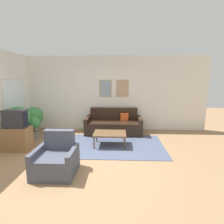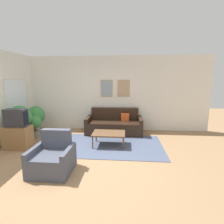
% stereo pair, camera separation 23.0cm
% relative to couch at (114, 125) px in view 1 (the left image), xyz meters
% --- Properties ---
extents(ground_plane, '(16.00, 16.00, 0.00)m').
position_rel_couch_xyz_m(ground_plane, '(-0.62, -2.34, -0.29)').
color(ground_plane, '#997551').
extents(area_rug, '(3.04, 1.85, 0.01)m').
position_rel_couch_xyz_m(area_rug, '(-0.06, -1.23, -0.29)').
color(area_rug, '#4C5670').
rests_on(area_rug, ground_plane).
extents(wall_back, '(8.00, 0.09, 2.70)m').
position_rel_couch_xyz_m(wall_back, '(-0.62, 0.46, 1.06)').
color(wall_back, white).
rests_on(wall_back, ground_plane).
extents(couch, '(1.93, 0.90, 0.85)m').
position_rel_couch_xyz_m(couch, '(0.00, 0.00, 0.00)').
color(couch, black).
rests_on(couch, ground_plane).
extents(coffee_table, '(0.91, 0.64, 0.38)m').
position_rel_couch_xyz_m(coffee_table, '(-0.07, -1.23, 0.06)').
color(coffee_table, brown).
rests_on(coffee_table, ground_plane).
extents(tv_stand, '(0.70, 0.44, 0.62)m').
position_rel_couch_xyz_m(tv_stand, '(-2.54, -1.63, 0.02)').
color(tv_stand, olive).
rests_on(tv_stand, ground_plane).
extents(tv, '(0.57, 0.28, 0.48)m').
position_rel_couch_xyz_m(tv, '(-2.53, -1.63, 0.56)').
color(tv, '#2D2D33').
rests_on(tv, tv_stand).
extents(armchair, '(0.80, 0.76, 0.82)m').
position_rel_couch_xyz_m(armchair, '(-1.08, -2.73, -0.02)').
color(armchair, '#474C5B').
rests_on(armchair, ground_plane).
extents(potted_plant_tall, '(0.68, 0.68, 1.10)m').
position_rel_couch_xyz_m(potted_plant_tall, '(-2.79, -1.07, 0.43)').
color(potted_plant_tall, slate).
rests_on(potted_plant_tall, ground_plane).
extents(potted_plant_by_window, '(0.63, 0.63, 0.95)m').
position_rel_couch_xyz_m(potted_plant_by_window, '(-2.74, -0.25, 0.33)').
color(potted_plant_by_window, beige).
rests_on(potted_plant_by_window, ground_plane).
extents(potted_plant_small, '(0.41, 0.41, 0.72)m').
position_rel_couch_xyz_m(potted_plant_small, '(-2.55, -0.69, 0.13)').
color(potted_plant_small, slate).
rests_on(potted_plant_small, ground_plane).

